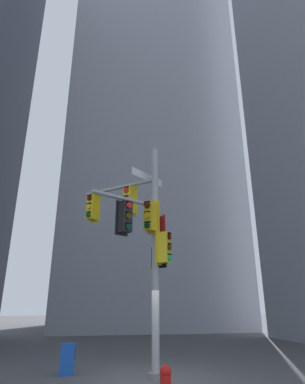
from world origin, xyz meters
name	(u,v)px	position (x,y,z in m)	size (l,w,h in m)	color
ground	(156,379)	(0.00, 0.00, 0.00)	(120.00, 120.00, 0.00)	#474749
building_mid_block	(144,116)	(3.25, 22.51, 23.60)	(16.28, 16.28, 47.19)	#9399A3
signal_pole_assembly	(139,229)	(-0.53, 0.22, 4.53)	(2.97, 3.56, 7.52)	#9EA0A3
newspaper_box	(67,359)	(-2.63, 0.96, 0.45)	(0.45, 0.36, 0.90)	#194CB2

